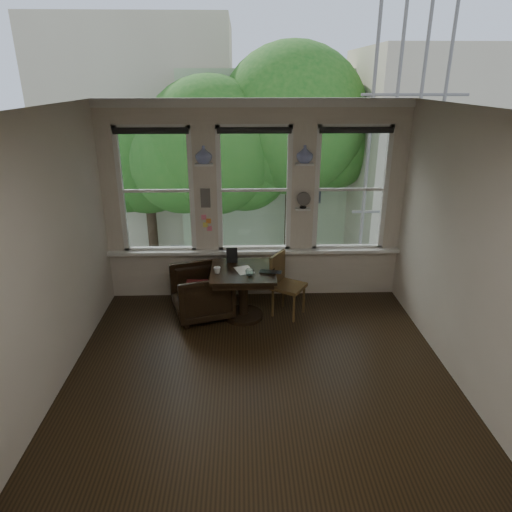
{
  "coord_description": "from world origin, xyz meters",
  "views": [
    {
      "loc": [
        -0.19,
        -4.45,
        3.27
      ],
      "look_at": [
        -0.02,
        0.9,
        1.17
      ],
      "focal_mm": 32.0,
      "sensor_mm": 36.0,
      "label": 1
    }
  ],
  "objects_px": {
    "table": "(243,294)",
    "side_chair_right": "(289,286)",
    "laptop": "(270,274)",
    "armchair_left": "(201,293)",
    "mug": "(217,270)"
  },
  "relations": [
    {
      "from": "table",
      "to": "side_chair_right",
      "type": "distance_m",
      "value": 0.67
    },
    {
      "from": "side_chair_right",
      "to": "laptop",
      "type": "distance_m",
      "value": 0.48
    },
    {
      "from": "table",
      "to": "side_chair_right",
      "type": "xyz_separation_m",
      "value": [
        0.66,
        0.07,
        0.09
      ]
    },
    {
      "from": "armchair_left",
      "to": "laptop",
      "type": "xyz_separation_m",
      "value": [
        0.98,
        -0.24,
        0.39
      ]
    },
    {
      "from": "side_chair_right",
      "to": "laptop",
      "type": "bearing_deg",
      "value": 161.36
    },
    {
      "from": "side_chair_right",
      "to": "table",
      "type": "bearing_deg",
      "value": 127.94
    },
    {
      "from": "armchair_left",
      "to": "mug",
      "type": "height_order",
      "value": "mug"
    },
    {
      "from": "armchair_left",
      "to": "table",
      "type": "bearing_deg",
      "value": 65.89
    },
    {
      "from": "table",
      "to": "mug",
      "type": "height_order",
      "value": "mug"
    },
    {
      "from": "table",
      "to": "side_chair_right",
      "type": "relative_size",
      "value": 0.98
    },
    {
      "from": "armchair_left",
      "to": "laptop",
      "type": "relative_size",
      "value": 2.67
    },
    {
      "from": "table",
      "to": "armchair_left",
      "type": "height_order",
      "value": "table"
    },
    {
      "from": "mug",
      "to": "side_chair_right",
      "type": "bearing_deg",
      "value": 9.66
    },
    {
      "from": "mug",
      "to": "armchair_left",
      "type": "bearing_deg",
      "value": 144.99
    },
    {
      "from": "laptop",
      "to": "mug",
      "type": "xyz_separation_m",
      "value": [
        -0.73,
        0.07,
        0.03
      ]
    }
  ]
}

